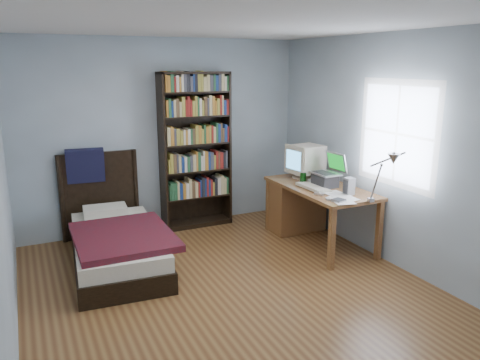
# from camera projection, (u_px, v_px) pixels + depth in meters

# --- Properties ---
(room) EXTENTS (4.20, 4.24, 2.50)m
(room) POSITION_uv_depth(u_px,v_px,m) (231.00, 165.00, 4.34)
(room) COLOR brown
(room) RESTS_ON ground
(desk) EXTENTS (0.75, 1.49, 0.73)m
(desk) POSITION_uv_depth(u_px,v_px,m) (301.00, 203.00, 6.08)
(desk) COLOR brown
(desk) RESTS_ON floor
(crt_monitor) EXTENTS (0.43, 0.40, 0.44)m
(crt_monitor) POSITION_uv_depth(u_px,v_px,m) (306.00, 160.00, 5.98)
(crt_monitor) COLOR beige
(crt_monitor) RESTS_ON desk
(laptop) EXTENTS (0.34, 0.35, 0.41)m
(laptop) POSITION_uv_depth(u_px,v_px,m) (326.00, 177.00, 5.62)
(laptop) COLOR #2D2D30
(laptop) RESTS_ON desk
(desk_lamp) EXTENTS (0.24, 0.52, 0.62)m
(desk_lamp) POSITION_uv_depth(u_px,v_px,m) (390.00, 164.00, 4.52)
(desk_lamp) COLOR #99999E
(desk_lamp) RESTS_ON desk
(keyboard) EXTENTS (0.21, 0.48, 0.05)m
(keyboard) POSITION_uv_depth(u_px,v_px,m) (313.00, 187.00, 5.53)
(keyboard) COLOR beige
(keyboard) RESTS_ON desk
(speaker) EXTENTS (0.10, 0.10, 0.20)m
(speaker) POSITION_uv_depth(u_px,v_px,m) (349.00, 186.00, 5.27)
(speaker) COLOR #949496
(speaker) RESTS_ON desk
(soda_can) EXTENTS (0.07, 0.07, 0.13)m
(soda_can) POSITION_uv_depth(u_px,v_px,m) (303.00, 178.00, 5.79)
(soda_can) COLOR #07350E
(soda_can) RESTS_ON desk
(mouse) EXTENTS (0.06, 0.10, 0.03)m
(mouse) POSITION_uv_depth(u_px,v_px,m) (309.00, 181.00, 5.85)
(mouse) COLOR silver
(mouse) RESTS_ON desk
(phone_silver) EXTENTS (0.11, 0.12, 0.02)m
(phone_silver) POSITION_uv_depth(u_px,v_px,m) (319.00, 194.00, 5.28)
(phone_silver) COLOR silver
(phone_silver) RESTS_ON desk
(phone_grey) EXTENTS (0.07, 0.09, 0.02)m
(phone_grey) POSITION_uv_depth(u_px,v_px,m) (328.00, 199.00, 5.09)
(phone_grey) COLOR #949496
(phone_grey) RESTS_ON desk
(external_drive) EXTENTS (0.14, 0.14, 0.02)m
(external_drive) POSITION_uv_depth(u_px,v_px,m) (339.00, 201.00, 5.01)
(external_drive) COLOR #949496
(external_drive) RESTS_ON desk
(bookshelf) EXTENTS (0.93, 0.30, 2.07)m
(bookshelf) POSITION_uv_depth(u_px,v_px,m) (196.00, 151.00, 6.24)
(bookshelf) COLOR black
(bookshelf) RESTS_ON floor
(bed) EXTENTS (1.06, 2.03, 1.16)m
(bed) POSITION_uv_depth(u_px,v_px,m) (115.00, 240.00, 5.21)
(bed) COLOR black
(bed) RESTS_ON floor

